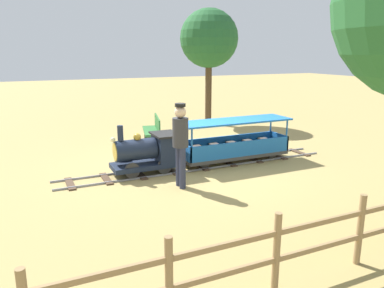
% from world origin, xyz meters
% --- Properties ---
extents(ground_plane, '(60.00, 60.00, 0.00)m').
position_xyz_m(ground_plane, '(0.00, 0.00, 0.00)').
color(ground_plane, '#A38C51').
extents(track, '(0.74, 6.40, 0.04)m').
position_xyz_m(track, '(0.00, -0.13, 0.02)').
color(track, gray).
rests_on(track, ground_plane).
extents(locomotive, '(0.70, 1.45, 1.06)m').
position_xyz_m(locomotive, '(0.00, 1.08, 0.48)').
color(locomotive, '#192338').
rests_on(locomotive, ground_plane).
extents(passenger_car, '(0.80, 2.70, 0.97)m').
position_xyz_m(passenger_car, '(0.00, -1.03, 0.42)').
color(passenger_car, '#3F3F3F').
rests_on(passenger_car, ground_plane).
extents(conductor_person, '(0.30, 0.30, 1.62)m').
position_xyz_m(conductor_person, '(-1.03, 0.79, 0.96)').
color(conductor_person, '#282D47').
rests_on(conductor_person, ground_plane).
extents(park_bench, '(1.36, 0.71, 0.82)m').
position_xyz_m(park_bench, '(2.31, 0.20, 0.42)').
color(park_bench, '#2D6B33').
rests_on(park_bench, ground_plane).
extents(oak_tree_far, '(2.04, 2.04, 4.02)m').
position_xyz_m(oak_tree_far, '(4.70, -2.74, 2.98)').
color(oak_tree_far, '#4C3823').
rests_on(oak_tree_far, ground_plane).
extents(fence_section, '(0.08, 7.48, 0.90)m').
position_xyz_m(fence_section, '(-4.41, -0.13, 0.48)').
color(fence_section, '#93754C').
rests_on(fence_section, ground_plane).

